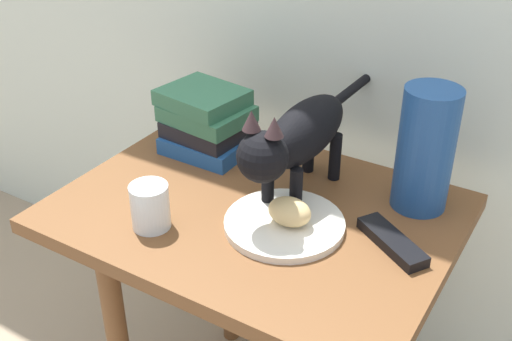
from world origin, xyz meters
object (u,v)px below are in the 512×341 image
object	(u,v)px
cat	(298,137)
green_vase	(425,150)
side_table	(256,249)
bread_roll	(290,212)
book_stack	(207,122)
tv_remote	(392,242)
candle_jar	(150,209)
plate	(284,224)

from	to	relation	value
cat	green_vase	world-z (taller)	green_vase
side_table	cat	world-z (taller)	cat
side_table	bread_roll	world-z (taller)	bread_roll
cat	green_vase	size ratio (longest dim) A/B	2.02
book_stack	tv_remote	bearing A→B (deg)	-14.57
candle_jar	tv_remote	xyz separation A→B (m)	(0.39, 0.17, -0.03)
bread_roll	green_vase	world-z (taller)	green_vase
book_stack	plate	bearing A→B (deg)	-30.55
bread_roll	tv_remote	xyz separation A→B (m)	(0.17, 0.05, -0.03)
green_vase	plate	bearing A→B (deg)	-132.40
book_stack	candle_jar	size ratio (longest dim) A/B	2.35
book_stack	green_vase	world-z (taller)	green_vase
cat	book_stack	xyz separation A→B (m)	(-0.26, 0.07, -0.06)
bread_roll	candle_jar	xyz separation A→B (m)	(-0.22, -0.12, -0.00)
side_table	green_vase	world-z (taller)	green_vase
plate	tv_remote	bearing A→B (deg)	14.12
plate	candle_jar	xyz separation A→B (m)	(-0.21, -0.12, 0.03)
green_vase	tv_remote	xyz separation A→B (m)	(0.01, -0.15, -0.11)
cat	tv_remote	bearing A→B (deg)	-13.24
bread_roll	candle_jar	distance (m)	0.25
plate	green_vase	distance (m)	0.29
green_vase	candle_jar	distance (m)	0.51
side_table	bread_roll	distance (m)	0.17
cat	green_vase	distance (m)	0.23
side_table	cat	distance (m)	0.25
side_table	book_stack	distance (m)	0.30
cat	candle_jar	distance (m)	0.30
plate	green_vase	xyz separation A→B (m)	(0.18, 0.20, 0.11)
book_stack	tv_remote	distance (m)	0.49
green_vase	cat	bearing A→B (deg)	-154.52
side_table	bread_roll	xyz separation A→B (m)	(0.09, -0.03, 0.14)
book_stack	candle_jar	bearing A→B (deg)	-74.38
book_stack	bread_roll	bearing A→B (deg)	-30.00
cat	plate	bearing A→B (deg)	-73.21
side_table	cat	size ratio (longest dim) A/B	1.53
side_table	candle_jar	distance (m)	0.24
side_table	candle_jar	xyz separation A→B (m)	(-0.13, -0.15, 0.14)
green_vase	candle_jar	xyz separation A→B (m)	(-0.39, -0.32, -0.08)
green_vase	tv_remote	world-z (taller)	green_vase
cat	tv_remote	world-z (taller)	cat
candle_jar	side_table	bearing A→B (deg)	49.62
side_table	green_vase	distance (m)	0.38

